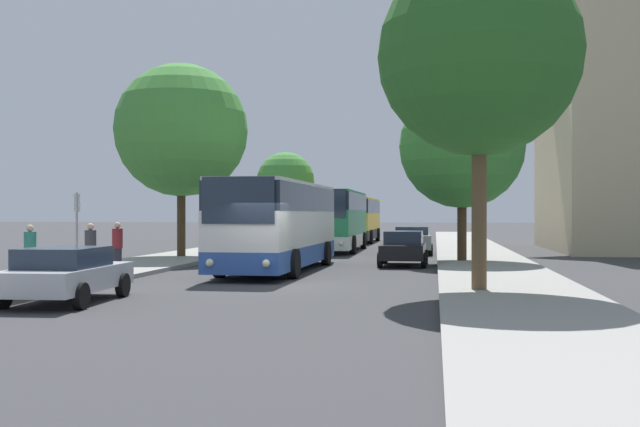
% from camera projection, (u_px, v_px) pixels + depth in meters
% --- Properties ---
extents(ground_plane, '(300.00, 300.00, 0.00)m').
position_uv_depth(ground_plane, '(272.00, 285.00, 22.78)').
color(ground_plane, '#38383A').
rests_on(ground_plane, ground).
extents(sidewalk_left, '(4.00, 120.00, 0.15)m').
position_uv_depth(sidewalk_left, '(58.00, 279.00, 23.85)').
color(sidewalk_left, gray).
rests_on(sidewalk_left, ground_plane).
extents(sidewalk_right, '(4.00, 120.00, 0.15)m').
position_uv_depth(sidewalk_right, '(508.00, 286.00, 21.72)').
color(sidewalk_right, gray).
rests_on(sidewalk_right, ground_plane).
extents(bus_front, '(3.02, 11.11, 3.33)m').
position_uv_depth(bus_front, '(278.00, 224.00, 28.27)').
color(bus_front, '#2D519E').
rests_on(bus_front, ground_plane).
extents(bus_middle, '(2.81, 10.84, 3.42)m').
position_uv_depth(bus_middle, '(337.00, 219.00, 43.00)').
color(bus_middle, silver).
rests_on(bus_middle, ground_plane).
extents(bus_rear, '(2.81, 10.40, 3.27)m').
position_uv_depth(bus_rear, '(358.00, 219.00, 55.93)').
color(bus_rear, '#2D2D2D').
rests_on(bus_rear, ground_plane).
extents(parked_car_left_curb, '(2.22, 4.28, 1.35)m').
position_uv_depth(parked_car_left_curb, '(66.00, 273.00, 18.22)').
color(parked_car_left_curb, '#B7B7BC').
rests_on(parked_car_left_curb, ground_plane).
extents(parked_car_right_near, '(1.99, 3.99, 1.44)m').
position_uv_depth(parked_car_right_near, '(404.00, 248.00, 31.03)').
color(parked_car_right_near, black).
rests_on(parked_car_right_near, ground_plane).
extents(parked_car_right_far, '(2.28, 4.77, 1.46)m').
position_uv_depth(parked_car_right_far, '(411.00, 239.00, 39.95)').
color(parked_car_right_far, slate).
rests_on(parked_car_right_far, ground_plane).
extents(bus_stop_sign, '(0.08, 0.45, 2.74)m').
position_uv_depth(bus_stop_sign, '(77.00, 223.00, 25.36)').
color(bus_stop_sign, gray).
rests_on(bus_stop_sign, sidewalk_left).
extents(pedestrian_waiting_near, '(0.36, 0.36, 1.71)m').
position_uv_depth(pedestrian_waiting_near, '(91.00, 250.00, 23.87)').
color(pedestrian_waiting_near, '#23232D').
rests_on(pedestrian_waiting_near, sidewalk_left).
extents(pedestrian_waiting_far, '(0.36, 0.36, 1.69)m').
position_uv_depth(pedestrian_waiting_far, '(30.00, 252.00, 22.62)').
color(pedestrian_waiting_far, '#23232D').
rests_on(pedestrian_waiting_far, sidewalk_left).
extents(pedestrian_walking_back, '(0.36, 0.36, 1.72)m').
position_uv_depth(pedestrian_walking_back, '(117.00, 247.00, 25.85)').
color(pedestrian_walking_back, '#23232D').
rests_on(pedestrian_walking_back, sidewalk_left).
extents(tree_left_near, '(6.31, 6.31, 9.13)m').
position_uv_depth(tree_left_near, '(181.00, 130.00, 35.48)').
color(tree_left_near, '#47331E').
rests_on(tree_left_near, sidewalk_left).
extents(tree_left_far, '(4.32, 4.32, 6.60)m').
position_uv_depth(tree_left_far, '(286.00, 181.00, 55.88)').
color(tree_left_far, '#47331E').
rests_on(tree_left_far, sidewalk_left).
extents(tree_right_near, '(5.40, 5.40, 7.65)m').
position_uv_depth(tree_right_near, '(462.00, 146.00, 32.26)').
color(tree_right_near, '#47331E').
rests_on(tree_right_near, sidewalk_right).
extents(tree_right_mid, '(5.44, 5.44, 9.00)m').
position_uv_depth(tree_right_mid, '(479.00, 55.00, 19.96)').
color(tree_right_mid, brown).
rests_on(tree_right_mid, sidewalk_right).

